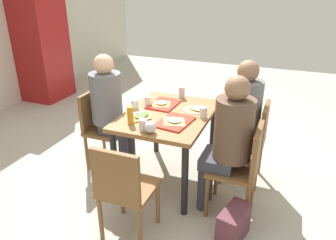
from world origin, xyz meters
The scene contains 26 objects.
ground_plane centered at (0.00, 0.00, -0.01)m, with size 10.00×10.00×0.02m, color #B2AD9E.
main_table centered at (0.00, 0.00, 0.63)m, with size 1.07×0.80×0.73m.
chair_near_left centered at (-0.27, -0.78, 0.49)m, with size 0.40×0.40×0.84m.
chair_near_right centered at (0.27, -0.78, 0.49)m, with size 0.40×0.40×0.84m.
chair_far_side centered at (0.00, 0.78, 0.49)m, with size 0.40×0.40×0.84m.
chair_left_end centered at (-0.92, 0.00, 0.49)m, with size 0.40×0.40×0.84m.
person_in_red centered at (-0.27, -0.64, 0.73)m, with size 0.32×0.42×1.25m.
person_in_brown_jacket centered at (0.27, -0.64, 0.73)m, with size 0.32×0.42×1.25m.
person_far_side centered at (0.00, 0.64, 0.73)m, with size 0.32×0.42×1.25m.
tray_red_near centered at (-0.19, -0.14, 0.74)m, with size 0.36×0.26×0.02m, color red.
tray_red_far centered at (0.19, 0.12, 0.74)m, with size 0.36×0.26×0.02m, color red.
paper_plate_center centered at (-0.16, 0.22, 0.73)m, with size 0.22×0.22×0.01m, color white.
paper_plate_near_edge centered at (0.16, -0.22, 0.73)m, with size 0.22×0.22×0.01m, color white.
pizza_slice_a centered at (-0.19, -0.14, 0.76)m, with size 0.25×0.26×0.02m.
pizza_slice_b centered at (0.16, 0.14, 0.76)m, with size 0.24×0.24×0.02m.
pizza_slice_c centered at (-0.19, 0.19, 0.75)m, with size 0.25×0.18×0.02m.
pizza_slice_d centered at (0.15, -0.24, 0.75)m, with size 0.20×0.25×0.02m.
plastic_cup_a centered at (-0.03, 0.34, 0.78)m, with size 0.07×0.07×0.10m, color white.
plastic_cup_b centered at (0.03, -0.34, 0.78)m, with size 0.07×0.07×0.10m, color white.
plastic_cup_c centered at (-0.43, 0.06, 0.78)m, with size 0.07×0.07×0.10m, color white.
plastic_cup_d centered at (0.11, 0.26, 0.78)m, with size 0.07×0.07×0.10m, color white.
soda_can centered at (0.45, 0.02, 0.79)m, with size 0.07×0.07×0.12m, color #B7BCC6.
condiment_bottle centered at (-0.35, 0.22, 0.81)m, with size 0.06×0.06×0.16m, color orange.
foil_bundle centered at (-0.45, -0.02, 0.78)m, with size 0.10×0.10×0.10m, color silver.
handbag centered at (-0.62, -0.80, 0.14)m, with size 0.32×0.16×0.28m, color #592D38.
drink_fridge centered at (1.57, 2.85, 0.95)m, with size 0.70×0.60×1.90m, color maroon.
Camera 1 is at (-2.67, -1.05, 1.93)m, focal length 34.67 mm.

